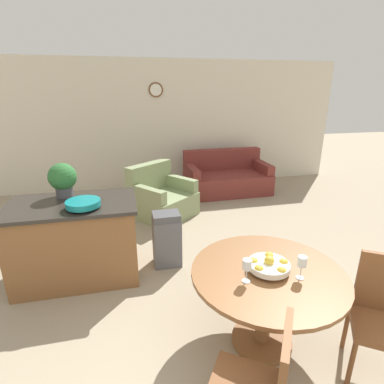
# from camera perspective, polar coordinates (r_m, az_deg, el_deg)

# --- Properties ---
(wall_back) EXTENTS (8.00, 0.09, 2.70)m
(wall_back) POSITION_cam_1_polar(r_m,az_deg,el_deg) (6.69, -5.47, 12.54)
(wall_back) COLOR beige
(wall_back) RESTS_ON ground_plane
(dining_table) EXTENTS (1.24, 1.24, 0.73)m
(dining_table) POSITION_cam_1_polar(r_m,az_deg,el_deg) (2.65, 14.01, -17.37)
(dining_table) COLOR brown
(dining_table) RESTS_ON ground_plane
(dining_chair_near_right) EXTENTS (0.58, 0.58, 0.95)m
(dining_chair_near_right) POSITION_cam_1_polar(r_m,az_deg,el_deg) (2.82, 32.56, -18.74)
(dining_chair_near_right) COLOR brown
(dining_chair_near_right) RESTS_ON ground_plane
(fruit_bowl) EXTENTS (0.33, 0.33, 0.14)m
(fruit_bowl) POSITION_cam_1_polar(r_m,az_deg,el_deg) (2.53, 14.43, -13.34)
(fruit_bowl) COLOR silver
(fruit_bowl) RESTS_ON dining_table
(wine_glass_left) EXTENTS (0.07, 0.07, 0.19)m
(wine_glass_left) POSITION_cam_1_polar(r_m,az_deg,el_deg) (2.33, 10.46, -13.61)
(wine_glass_left) COLOR silver
(wine_glass_left) RESTS_ON dining_table
(wine_glass_right) EXTENTS (0.07, 0.07, 0.19)m
(wine_glass_right) POSITION_cam_1_polar(r_m,az_deg,el_deg) (2.47, 20.22, -12.49)
(wine_glass_right) COLOR silver
(wine_glass_right) RESTS_ON dining_table
(kitchen_island) EXTENTS (1.39, 0.82, 0.93)m
(kitchen_island) POSITION_cam_1_polar(r_m,az_deg,el_deg) (3.71, -21.15, -8.62)
(kitchen_island) COLOR brown
(kitchen_island) RESTS_ON ground_plane
(teal_bowl) EXTENTS (0.35, 0.35, 0.09)m
(teal_bowl) POSITION_cam_1_polar(r_m,az_deg,el_deg) (3.31, -20.02, -2.07)
(teal_bowl) COLOR #147A7F
(teal_bowl) RESTS_ON kitchen_island
(potted_plant) EXTENTS (0.31, 0.31, 0.40)m
(potted_plant) POSITION_cam_1_polar(r_m,az_deg,el_deg) (3.70, -23.42, 2.37)
(potted_plant) COLOR #4C4C51
(potted_plant) RESTS_ON kitchen_island
(trash_bin) EXTENTS (0.34, 0.27, 0.69)m
(trash_bin) POSITION_cam_1_polar(r_m,az_deg,el_deg) (3.77, -4.82, -8.95)
(trash_bin) COLOR #56565B
(trash_bin) RESTS_ON ground_plane
(couch) EXTENTS (1.72, 1.00, 0.86)m
(couch) POSITION_cam_1_polar(r_m,az_deg,el_deg) (6.46, 6.54, 2.67)
(couch) COLOR maroon
(couch) RESTS_ON ground_plane
(armchair) EXTENTS (1.26, 1.25, 0.88)m
(armchair) POSITION_cam_1_polar(r_m,az_deg,el_deg) (5.23, -5.84, -1.28)
(armchair) COLOR gray
(armchair) RESTS_ON ground_plane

